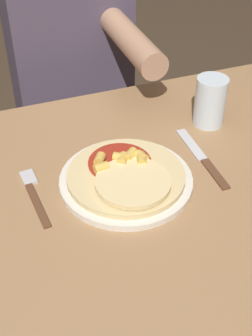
# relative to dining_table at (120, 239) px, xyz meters

# --- Properties ---
(dining_table) EXTENTS (1.26, 0.82, 0.76)m
(dining_table) POSITION_rel_dining_table_xyz_m (0.00, 0.00, 0.00)
(dining_table) COLOR #9E754C
(dining_table) RESTS_ON ground_plane
(plate) EXTENTS (0.27, 0.27, 0.01)m
(plate) POSITION_rel_dining_table_xyz_m (0.03, 0.05, 0.12)
(plate) COLOR silver
(plate) RESTS_ON dining_table
(pizza) EXTENTS (0.24, 0.24, 0.04)m
(pizza) POSITION_rel_dining_table_xyz_m (0.03, 0.04, 0.13)
(pizza) COLOR #E0C689
(pizza) RESTS_ON plate
(fork) EXTENTS (0.03, 0.18, 0.00)m
(fork) POSITION_rel_dining_table_xyz_m (-0.15, 0.08, 0.11)
(fork) COLOR brown
(fork) RESTS_ON dining_table
(knife) EXTENTS (0.03, 0.22, 0.00)m
(knife) POSITION_rel_dining_table_xyz_m (0.21, 0.06, 0.11)
(knife) COLOR brown
(knife) RESTS_ON dining_table
(drinking_glass) EXTENTS (0.07, 0.07, 0.12)m
(drinking_glass) POSITION_rel_dining_table_xyz_m (0.29, 0.18, 0.17)
(drinking_glass) COLOR silver
(drinking_glass) RESTS_ON dining_table
(person_diner) EXTENTS (0.35, 0.52, 1.21)m
(person_diner) POSITION_rel_dining_table_xyz_m (0.08, 0.67, 0.06)
(person_diner) COLOR #2D2D38
(person_diner) RESTS_ON ground_plane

